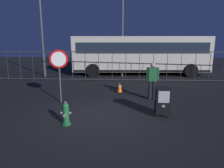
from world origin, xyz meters
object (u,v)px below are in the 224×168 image
stop_sign (59,65)px  bus_near (140,53)px  pedestrian (152,79)px  newspaper_box_primary (162,101)px  traffic_cone (120,88)px  fire_hydrant (66,114)px  street_light_near_left (123,11)px  street_light_near_right (41,18)px  bus_far (143,51)px

stop_sign → bus_near: bearing=63.6°
stop_sign → pedestrian: stop_sign is taller
newspaper_box_primary → traffic_cone: (-1.52, 3.31, -0.31)m
fire_hydrant → bus_near: size_ratio=0.07×
traffic_cone → street_light_near_left: size_ratio=0.06×
stop_sign → bus_near: size_ratio=0.21×
fire_hydrant → street_light_near_right: street_light_near_right is taller
stop_sign → bus_near: (3.98, 8.02, 0.11)m
bus_far → street_light_near_left: street_light_near_left is taller
fire_hydrant → traffic_cone: fire_hydrant is taller
bus_near → bus_far: same height
pedestrian → street_light_near_right: bearing=140.9°
pedestrian → bus_far: (0.71, 11.45, 0.76)m
fire_hydrant → bus_far: bus_far is taller
stop_sign → traffic_cone: bearing=37.2°
newspaper_box_primary → bus_far: bearing=87.2°
fire_hydrant → stop_sign: stop_sign is taller
stop_sign → street_light_near_left: 8.10m
stop_sign → street_light_near_left: bearing=69.9°
pedestrian → street_light_near_left: street_light_near_left is taller
bus_far → street_light_near_right: 10.05m
newspaper_box_primary → street_light_near_right: street_light_near_right is taller
pedestrian → bus_near: (0.04, 7.37, 0.76)m
fire_hydrant → newspaper_box_primary: 3.23m
stop_sign → newspaper_box_primary: bearing=-19.6°
pedestrian → traffic_cone: size_ratio=3.15×
fire_hydrant → bus_far: (3.75, 14.41, 1.36)m
newspaper_box_primary → bus_far: 13.59m
stop_sign → traffic_cone: 3.39m
fire_hydrant → stop_sign: bearing=111.4°
pedestrian → street_light_near_left: 7.54m
bus_far → fire_hydrant: bearing=-107.4°
bus_far → newspaper_box_primary: bearing=-95.5°
fire_hydrant → street_light_near_left: (1.66, 9.30, 4.45)m
traffic_cone → street_light_near_right: (-5.81, 4.69, 4.04)m
stop_sign → traffic_cone: size_ratio=4.21×
traffic_cone → bus_far: (2.17, 10.22, 1.45)m
stop_sign → bus_far: 12.96m
fire_hydrant → newspaper_box_primary: bearing=15.9°
bus_near → street_light_near_left: (-1.42, -1.03, 3.09)m
bus_far → bus_near: bearing=-102.2°
stop_sign → bus_far: bus_far is taller
fire_hydrant → traffic_cone: (1.57, 4.19, -0.09)m
bus_far → street_light_near_right: (-7.99, -5.53, 2.59)m
bus_near → street_light_near_right: bearing=-171.5°
bus_far → pedestrian: bearing=-96.3°
newspaper_box_primary → stop_sign: stop_sign is taller
pedestrian → stop_sign: bearing=-170.6°
newspaper_box_primary → bus_near: bearing=90.1°
fire_hydrant → pedestrian: (3.04, 2.96, 0.60)m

